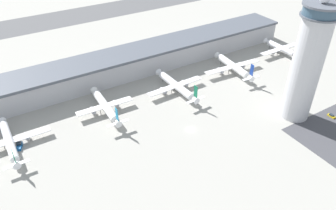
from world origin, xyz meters
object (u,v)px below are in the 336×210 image
(airplane_gate_bravo, at_px, (105,106))
(car_blue_compact, at_px, (331,116))
(service_truck_catering, at_px, (310,67))
(control_tower, at_px, (307,63))
(airplane_gate_alpha, at_px, (9,141))
(airplane_gate_delta, at_px, (233,66))
(airplane_gate_charlie, at_px, (176,86))
(airplane_gate_echo, at_px, (281,48))
(service_truck_fuel, at_px, (19,146))

(airplane_gate_bravo, xyz_separation_m, car_blue_compact, (102.68, -66.73, -4.09))
(service_truck_catering, bearing_deg, control_tower, -148.82)
(airplane_gate_alpha, height_order, airplane_gate_delta, airplane_gate_delta)
(airplane_gate_bravo, bearing_deg, airplane_gate_delta, -0.94)
(airplane_gate_charlie, distance_m, service_truck_catering, 96.64)
(control_tower, bearing_deg, airplane_gate_echo, 48.21)
(airplane_gate_alpha, distance_m, airplane_gate_delta, 138.80)
(airplane_gate_charlie, height_order, service_truck_fuel, airplane_gate_charlie)
(service_truck_fuel, relative_size, car_blue_compact, 1.47)
(airplane_gate_alpha, distance_m, airplane_gate_bravo, 49.85)
(airplane_gate_alpha, bearing_deg, airplane_gate_echo, 1.43)
(airplane_gate_echo, distance_m, service_truck_catering, 25.53)
(airplane_gate_delta, relative_size, service_truck_catering, 6.77)
(airplane_gate_bravo, distance_m, airplane_gate_charlie, 44.40)
(airplane_gate_delta, relative_size, service_truck_fuel, 6.75)
(airplane_gate_alpha, xyz_separation_m, airplane_gate_charlie, (94.13, 0.93, 0.43))
(airplane_gate_delta, distance_m, airplane_gate_echo, 48.32)
(airplane_gate_alpha, bearing_deg, airplane_gate_delta, 0.56)
(airplane_gate_bravo, relative_size, airplane_gate_charlie, 0.94)
(airplane_gate_charlie, height_order, car_blue_compact, airplane_gate_charlie)
(airplane_gate_delta, bearing_deg, airplane_gate_charlie, -179.44)
(control_tower, relative_size, airplane_gate_echo, 1.83)
(car_blue_compact, bearing_deg, control_tower, 143.53)
(airplane_gate_bravo, xyz_separation_m, airplane_gate_echo, (137.24, 1.83, -0.13))
(airplane_gate_delta, xyz_separation_m, airplane_gate_echo, (48.20, 3.29, -0.26))
(airplane_gate_delta, height_order, service_truck_fuel, airplane_gate_delta)
(airplane_gate_alpha, bearing_deg, service_truck_fuel, -27.24)
(airplane_gate_bravo, distance_m, airplane_gate_delta, 89.04)
(control_tower, height_order, service_truck_fuel, control_tower)
(airplane_gate_delta, bearing_deg, airplane_gate_echo, 3.91)
(control_tower, height_order, car_blue_compact, control_tower)
(airplane_gate_bravo, distance_m, service_truck_catering, 140.53)
(control_tower, height_order, airplane_gate_delta, control_tower)
(control_tower, distance_m, car_blue_compact, 36.88)
(airplane_gate_charlie, xyz_separation_m, service_truck_catering, (94.15, -21.51, -3.55))
(airplane_gate_delta, bearing_deg, service_truck_fuel, -178.66)
(airplane_gate_charlie, relative_size, airplane_gate_echo, 1.11)
(airplane_gate_charlie, bearing_deg, airplane_gate_echo, 2.30)
(control_tower, relative_size, airplane_gate_delta, 1.60)
(control_tower, distance_m, airplane_gate_alpha, 148.51)
(control_tower, relative_size, airplane_gate_alpha, 1.71)
(airplane_gate_alpha, distance_m, service_truck_catering, 189.42)
(airplane_gate_bravo, xyz_separation_m, airplane_gate_delta, (89.03, -1.46, 0.13))
(airplane_gate_echo, height_order, car_blue_compact, airplane_gate_echo)
(airplane_gate_echo, height_order, service_truck_catering, airplane_gate_echo)
(service_truck_catering, xyz_separation_m, car_blue_compact, (-35.84, -43.32, -0.32))
(airplane_gate_delta, distance_m, service_truck_fuel, 135.39)
(airplane_gate_bravo, height_order, car_blue_compact, airplane_gate_bravo)
(airplane_gate_echo, distance_m, service_truck_fuel, 183.65)
(airplane_gate_delta, xyz_separation_m, car_blue_compact, (13.64, -65.27, -4.22))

